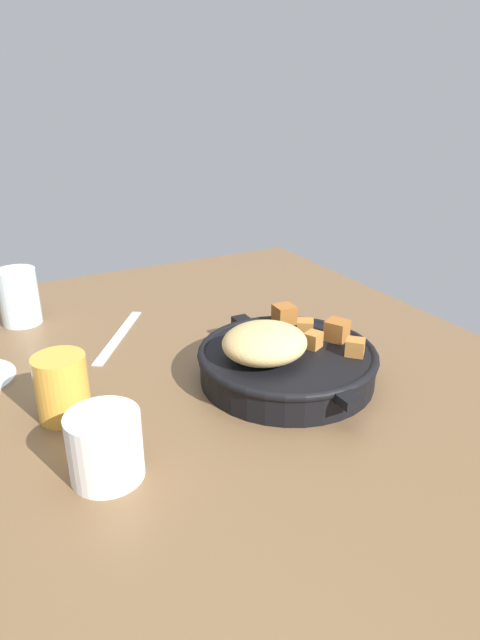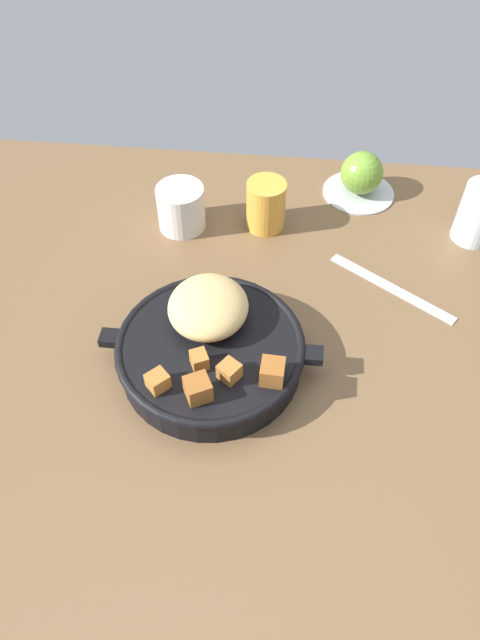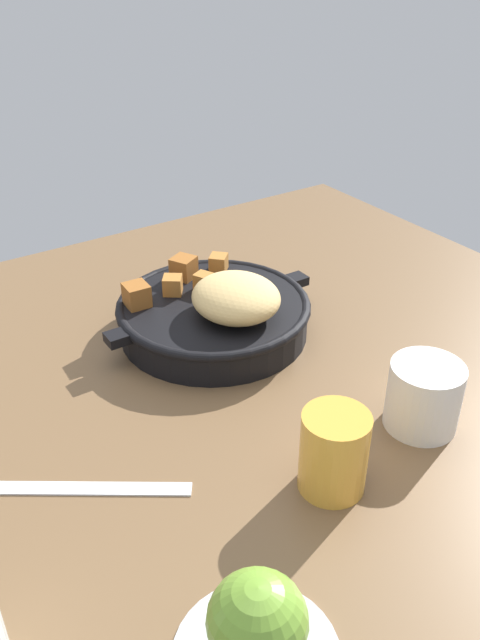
{
  "view_description": "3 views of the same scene",
  "coord_description": "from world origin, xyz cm",
  "views": [
    {
      "loc": [
        -59.39,
        29.57,
        36.15
      ],
      "look_at": [
        1.16,
        -2.61,
        7.03
      ],
      "focal_mm": 30.1,
      "sensor_mm": 36.0,
      "label": 1
    },
    {
      "loc": [
        3.13,
        -51.63,
        62.99
      ],
      "look_at": [
        -2.22,
        -1.4,
        3.57
      ],
      "focal_mm": 33.17,
      "sensor_mm": 36.0,
      "label": 2
    },
    {
      "loc": [
        30.53,
        54.2,
        44.5
      ],
      "look_at": [
        -4.47,
        1.23,
        5.93
      ],
      "focal_mm": 36.71,
      "sensor_mm": 36.0,
      "label": 3
    }
  ],
  "objects": [
    {
      "name": "juice_glass_amber",
      "position": [
        -0.65,
        22.26,
        4.02
      ],
      "size": [
        6.22,
        6.22,
        8.04
      ],
      "primitive_type": "cylinder",
      "color": "gold",
      "rests_on": "ground_plane"
    },
    {
      "name": "ground_plane",
      "position": [
        0.0,
        0.0,
        -1.2
      ],
      "size": [
        105.38,
        83.1,
        2.4
      ],
      "primitive_type": "cube",
      "color": "brown"
    },
    {
      "name": "ceramic_mug_white",
      "position": [
        -13.91,
        20.68,
        3.62
      ],
      "size": [
        7.49,
        7.49,
        7.24
      ],
      "primitive_type": "cylinder",
      "color": "silver",
      "rests_on": "ground_plane"
    },
    {
      "name": "butter_knife",
      "position": [
        18.88,
        10.05,
        0.18
      ],
      "size": [
        17.79,
        12.72,
        0.36
      ],
      "primitive_type": "cube",
      "rotation": [
        0.0,
        0.0,
        -0.59
      ],
      "color": "silver",
      "rests_on": "ground_plane"
    },
    {
      "name": "cast_iron_skillet",
      "position": [
        -5.55,
        -5.82,
        3.25
      ],
      "size": [
        28.56,
        24.23,
        9.05
      ],
      "color": "black",
      "rests_on": "ground_plane"
    },
    {
      "name": "red_apple",
      "position": [
        14.56,
        32.17,
        4.13
      ],
      "size": [
        7.06,
        7.06,
        7.06
      ],
      "primitive_type": "sphere",
      "color": "olive",
      "rests_on": "saucer_plate"
    }
  ]
}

